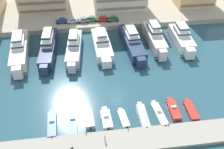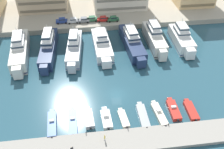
# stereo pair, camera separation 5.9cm
# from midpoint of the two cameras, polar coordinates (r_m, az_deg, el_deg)

# --- Properties ---
(ground_plane) EXTENTS (400.00, 400.00, 0.00)m
(ground_plane) POSITION_cam_midpoint_polar(r_m,az_deg,el_deg) (63.09, 1.08, -4.59)
(ground_plane) COLOR #285160
(pier_dock) EXTENTS (120.00, 5.77, 0.84)m
(pier_dock) POSITION_cam_midpoint_polar(r_m,az_deg,el_deg) (53.65, 3.35, -14.96)
(pier_dock) COLOR #9E998E
(pier_dock) RESTS_ON ground
(yacht_ivory_far_left) EXTENTS (6.09, 22.01, 8.38)m
(yacht_ivory_far_left) POSITION_cam_midpoint_polar(r_m,az_deg,el_deg) (79.05, -20.38, 5.33)
(yacht_ivory_far_left) COLOR silver
(yacht_ivory_far_left) RESTS_ON ground
(yacht_navy_left) EXTENTS (4.90, 21.83, 8.38)m
(yacht_navy_left) POSITION_cam_midpoint_polar(r_m,az_deg,el_deg) (78.11, -14.36, 6.20)
(yacht_navy_left) COLOR navy
(yacht_navy_left) RESTS_ON ground
(yacht_silver_mid_left) EXTENTS (5.40, 19.74, 8.05)m
(yacht_silver_mid_left) POSITION_cam_midpoint_polar(r_m,az_deg,el_deg) (76.46, -8.68, 6.16)
(yacht_silver_mid_left) COLOR silver
(yacht_silver_mid_left) RESTS_ON ground
(yacht_white_center_left) EXTENTS (5.61, 19.44, 7.50)m
(yacht_white_center_left) POSITION_cam_midpoint_polar(r_m,az_deg,el_deg) (77.52, -2.34, 6.98)
(yacht_white_center_left) COLOR white
(yacht_white_center_left) RESTS_ON ground
(yacht_navy_center) EXTENTS (5.74, 21.75, 7.75)m
(yacht_navy_center) POSITION_cam_midpoint_polar(r_m,az_deg,el_deg) (78.61, 4.57, 7.50)
(yacht_navy_center) COLOR navy
(yacht_navy_center) RESTS_ON ground
(yacht_ivory_center_right) EXTENTS (4.31, 19.26, 8.71)m
(yacht_ivory_center_right) POSITION_cam_midpoint_polar(r_m,az_deg,el_deg) (80.87, 9.62, 8.39)
(yacht_ivory_center_right) COLOR silver
(yacht_ivory_center_right) RESTS_ON ground
(yacht_white_mid_right) EXTENTS (5.10, 17.13, 8.13)m
(yacht_white_mid_right) POSITION_cam_midpoint_polar(r_m,az_deg,el_deg) (82.82, 15.59, 8.01)
(yacht_white_mid_right) COLOR white
(yacht_white_mid_right) RESTS_ON ground
(motorboat_blue_far_left) EXTENTS (2.25, 8.20, 1.42)m
(motorboat_blue_far_left) POSITION_cam_midpoint_polar(r_m,az_deg,el_deg) (57.71, -13.55, -10.90)
(motorboat_blue_far_left) COLOR #33569E
(motorboat_blue_far_left) RESTS_ON ground
(motorboat_blue_left) EXTENTS (2.00, 8.48, 1.06)m
(motorboat_blue_left) POSITION_cam_midpoint_polar(r_m,az_deg,el_deg) (57.53, -8.98, -10.46)
(motorboat_blue_left) COLOR #33569E
(motorboat_blue_left) RESTS_ON ground
(motorboat_grey_mid_left) EXTENTS (2.39, 6.44, 1.05)m
(motorboat_grey_mid_left) POSITION_cam_midpoint_polar(r_m,az_deg,el_deg) (57.43, -5.33, -9.88)
(motorboat_grey_mid_left) COLOR #9EA3A8
(motorboat_grey_mid_left) RESTS_ON ground
(motorboat_white_center_left) EXTENTS (2.42, 6.50, 1.34)m
(motorboat_white_center_left) POSITION_cam_midpoint_polar(r_m,az_deg,el_deg) (57.35, -1.33, -9.95)
(motorboat_white_center_left) COLOR white
(motorboat_white_center_left) RESTS_ON ground
(motorboat_cream_center) EXTENTS (2.22, 5.94, 0.81)m
(motorboat_cream_center) POSITION_cam_midpoint_polar(r_m,az_deg,el_deg) (57.41, 2.61, -9.98)
(motorboat_cream_center) COLOR beige
(motorboat_cream_center) RESTS_ON ground
(motorboat_grey_center_right) EXTENTS (1.99, 8.00, 0.86)m
(motorboat_grey_center_right) POSITION_cam_midpoint_polar(r_m,az_deg,el_deg) (58.26, 7.04, -9.28)
(motorboat_grey_center_right) COLOR #9EA3A8
(motorboat_grey_center_right) RESTS_ON ground
(motorboat_cream_mid_right) EXTENTS (2.54, 7.96, 1.54)m
(motorboat_cream_mid_right) POSITION_cam_midpoint_polar(r_m,az_deg,el_deg) (59.03, 10.69, -8.82)
(motorboat_cream_mid_right) COLOR beige
(motorboat_cream_mid_right) RESTS_ON ground
(motorboat_red_right) EXTENTS (2.17, 7.13, 1.39)m
(motorboat_red_right) POSITION_cam_midpoint_polar(r_m,az_deg,el_deg) (60.65, 13.84, -7.76)
(motorboat_red_right) COLOR red
(motorboat_red_right) RESTS_ON ground
(motorboat_red_far_right) EXTENTS (2.07, 6.81, 0.91)m
(motorboat_red_far_right) POSITION_cam_midpoint_polar(r_m,az_deg,el_deg) (61.66, 17.56, -7.78)
(motorboat_red_far_right) COLOR red
(motorboat_red_far_right) RESTS_ON ground
(car_blue_far_left) EXTENTS (4.16, 2.05, 1.80)m
(car_blue_far_left) POSITION_cam_midpoint_polar(r_m,az_deg,el_deg) (90.88, -11.42, 12.03)
(car_blue_far_left) COLOR #28428E
(car_blue_far_left) RESTS_ON quay_promenade
(car_silver_left) EXTENTS (4.20, 2.13, 1.80)m
(car_silver_left) POSITION_cam_midpoint_polar(r_m,az_deg,el_deg) (90.27, -8.94, 12.14)
(car_silver_left) COLOR #B7BCC1
(car_silver_left) RESTS_ON quay_promenade
(car_grey_mid_left) EXTENTS (4.11, 1.93, 1.80)m
(car_grey_mid_left) POSITION_cam_midpoint_polar(r_m,az_deg,el_deg) (90.14, -6.56, 12.32)
(car_grey_mid_left) COLOR slate
(car_grey_mid_left) RESTS_ON quay_promenade
(car_green_center_left) EXTENTS (4.17, 2.07, 1.80)m
(car_green_center_left) POSITION_cam_midpoint_polar(r_m,az_deg,el_deg) (90.61, -4.65, 12.61)
(car_green_center_left) COLOR #2D6642
(car_green_center_left) RESTS_ON quay_promenade
(car_red_center) EXTENTS (4.12, 1.96, 1.80)m
(car_red_center) POSITION_cam_midpoint_polar(r_m,az_deg,el_deg) (90.33, -2.12, 12.62)
(car_red_center) COLOR red
(car_red_center) RESTS_ON quay_promenade
(car_green_center_right) EXTENTS (4.19, 2.11, 1.80)m
(car_green_center_right) POSITION_cam_midpoint_polar(r_m,az_deg,el_deg) (90.35, 0.24, 12.66)
(car_green_center_right) COLOR #2D6642
(car_green_center_right) RESTS_ON quay_promenade
(pedestrian_near_edge) EXTENTS (0.56, 0.43, 1.66)m
(pedestrian_near_edge) POSITION_cam_midpoint_polar(r_m,az_deg,el_deg) (51.45, -9.18, -16.45)
(pedestrian_near_edge) COLOR #7A6B56
(pedestrian_near_edge) RESTS_ON pier_dock
(pedestrian_mid_deck) EXTENTS (0.29, 0.66, 1.72)m
(pedestrian_mid_deck) POSITION_cam_midpoint_polar(r_m,az_deg,el_deg) (52.37, -1.68, -14.15)
(pedestrian_mid_deck) COLOR #4C515B
(pedestrian_mid_deck) RESTS_ON pier_dock
(bollard_west) EXTENTS (0.20, 0.20, 0.61)m
(bollard_west) POSITION_cam_midpoint_polar(r_m,az_deg,el_deg) (54.15, -5.96, -13.11)
(bollard_west) COLOR #2D2D33
(bollard_west) RESTS_ON pier_dock
(bollard_west_mid) EXTENTS (0.20, 0.20, 0.61)m
(bollard_west_mid) POSITION_cam_midpoint_polar(r_m,az_deg,el_deg) (54.68, 3.65, -12.18)
(bollard_west_mid) COLOR #2D2D33
(bollard_west_mid) RESTS_ON pier_dock
(bollard_east_mid) EXTENTS (0.20, 0.20, 0.61)m
(bollard_east_mid) POSITION_cam_midpoint_polar(r_m,az_deg,el_deg) (56.64, 12.77, -10.99)
(bollard_east_mid) COLOR #2D2D33
(bollard_east_mid) RESTS_ON pier_dock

